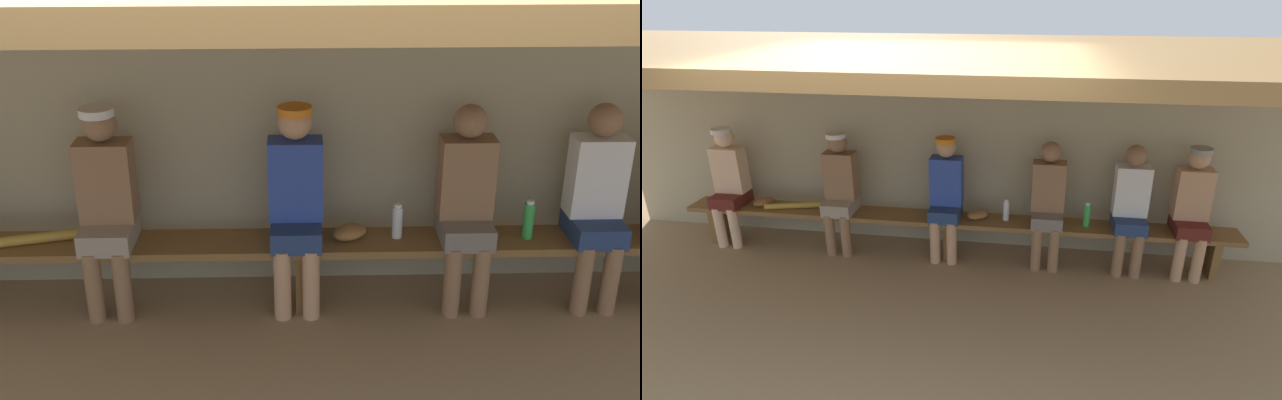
{
  "view_description": "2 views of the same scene",
  "coord_description": "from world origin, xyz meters",
  "views": [
    {
      "loc": [
        -0.01,
        -2.9,
        2.69
      ],
      "look_at": [
        0.11,
        1.23,
        0.88
      ],
      "focal_mm": 43.53,
      "sensor_mm": 36.0,
      "label": 1
    },
    {
      "loc": [
        0.88,
        -3.33,
        2.72
      ],
      "look_at": [
        0.19,
        1.24,
        0.8
      ],
      "focal_mm": 28.15,
      "sensor_mm": 36.0,
      "label": 2
    }
  ],
  "objects": [
    {
      "name": "bench",
      "position": [
        0.0,
        1.55,
        0.39
      ],
      "size": [
        6.0,
        0.36,
        0.46
      ],
      "color": "brown",
      "rests_on": "ground"
    },
    {
      "name": "player_with_sunglasses",
      "position": [
        -1.21,
        1.55,
        0.75
      ],
      "size": [
        0.34,
        0.42,
        1.34
      ],
      "color": "gray",
      "rests_on": "ground"
    },
    {
      "name": "player_middle",
      "position": [
        1.88,
        1.55,
        0.73
      ],
      "size": [
        0.34,
        0.42,
        1.34
      ],
      "color": "navy",
      "rests_on": "ground"
    },
    {
      "name": "back_wall",
      "position": [
        0.0,
        2.0,
        1.1
      ],
      "size": [
        8.0,
        0.2,
        2.2
      ],
      "primitive_type": "cube",
      "color": "tan",
      "rests_on": "ground"
    },
    {
      "name": "baseball_bat",
      "position": [
        -1.71,
        1.55,
        0.49
      ],
      "size": [
        0.78,
        0.26,
        0.07
      ],
      "primitive_type": "cylinder",
      "rotation": [
        0.0,
        1.57,
        0.25
      ],
      "color": "#B28C33",
      "rests_on": "bench"
    },
    {
      "name": "water_bottle_orange",
      "position": [
        1.45,
        1.55,
        0.59
      ],
      "size": [
        0.07,
        0.07,
        0.26
      ],
      "color": "green",
      "rests_on": "bench"
    },
    {
      "name": "baseball_glove_worn",
      "position": [
        0.31,
        1.57,
        0.51
      ],
      "size": [
        0.29,
        0.27,
        0.09
      ],
      "primitive_type": "ellipsoid",
      "rotation": [
        0.0,
        0.0,
        0.59
      ],
      "color": "olive",
      "rests_on": "bench"
    },
    {
      "name": "player_rightmost",
      "position": [
        -0.03,
        1.55,
        0.75
      ],
      "size": [
        0.34,
        0.42,
        1.34
      ],
      "color": "navy",
      "rests_on": "ground"
    },
    {
      "name": "player_in_white",
      "position": [
        1.04,
        1.55,
        0.73
      ],
      "size": [
        0.34,
        0.42,
        1.34
      ],
      "color": "slate",
      "rests_on": "ground"
    },
    {
      "name": "water_bottle_blue",
      "position": [
        0.62,
        1.58,
        0.57
      ],
      "size": [
        0.07,
        0.07,
        0.23
      ],
      "color": "silver",
      "rests_on": "bench"
    }
  ]
}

